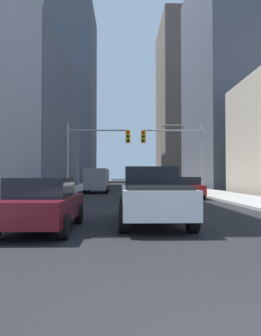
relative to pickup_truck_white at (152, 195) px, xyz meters
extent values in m
cube|color=#9E9E99|center=(-6.76, 42.05, -0.86)|extent=(3.66, 160.00, 0.15)
cube|color=#9E9E99|center=(6.92, 42.05, -0.86)|extent=(3.66, 160.00, 0.15)
cube|color=white|center=(0.00, -0.14, -0.13)|extent=(2.03, 5.41, 0.80)
cube|color=black|center=(0.00, 0.84, 0.62)|extent=(1.81, 1.81, 0.70)
cube|color=black|center=(0.00, -1.49, 0.32)|extent=(1.77, 2.38, 0.10)
cylinder|color=black|center=(-0.96, 1.59, -0.53)|extent=(0.28, 0.80, 0.80)
cylinder|color=black|center=(0.96, 1.59, -0.53)|extent=(0.28, 0.80, 0.80)
cylinder|color=black|center=(-0.96, -1.86, -0.53)|extent=(0.28, 0.80, 0.80)
cylinder|color=black|center=(0.96, -1.86, -0.53)|extent=(0.28, 0.80, 0.80)
cube|color=slate|center=(-3.39, 19.63, 0.38)|extent=(2.05, 5.22, 1.90)
cube|color=black|center=(-3.39, 22.24, 0.79)|extent=(1.76, 0.04, 0.60)
cylinder|color=black|center=(-4.35, 21.30, -0.57)|extent=(0.24, 0.72, 0.72)
cylinder|color=black|center=(-2.43, 21.30, -0.57)|extent=(0.24, 0.72, 0.72)
cylinder|color=black|center=(-4.35, 17.97, -0.57)|extent=(0.24, 0.72, 0.72)
cylinder|color=black|center=(-2.43, 17.97, -0.57)|extent=(0.24, 0.72, 0.72)
cube|color=maroon|center=(-3.30, -1.45, -0.29)|extent=(1.82, 4.21, 0.65)
cube|color=black|center=(-3.30, -1.60, 0.31)|extent=(1.59, 1.91, 0.55)
cylinder|color=black|center=(-4.17, -0.11, -0.61)|extent=(0.22, 0.64, 0.64)
cylinder|color=black|center=(-2.44, -0.11, -0.61)|extent=(0.22, 0.64, 0.64)
cylinder|color=black|center=(-2.44, -2.80, -0.61)|extent=(0.22, 0.64, 0.64)
cube|color=maroon|center=(3.53, 11.80, -0.29)|extent=(1.82, 4.21, 0.65)
cube|color=black|center=(3.53, 11.65, 0.31)|extent=(1.59, 1.91, 0.55)
cylinder|color=black|center=(2.67, 13.14, -0.61)|extent=(0.22, 0.64, 0.64)
cylinder|color=black|center=(4.39, 13.14, -0.61)|extent=(0.22, 0.64, 0.64)
cylinder|color=black|center=(2.67, 10.46, -0.61)|extent=(0.22, 0.64, 0.64)
cylinder|color=black|center=(4.39, 10.46, -0.61)|extent=(0.22, 0.64, 0.64)
cube|color=black|center=(3.57, 21.26, -0.29)|extent=(1.86, 4.22, 0.65)
cube|color=black|center=(3.57, 21.11, 0.31)|extent=(1.61, 1.92, 0.55)
cylinder|color=black|center=(2.70, 22.61, -0.61)|extent=(0.22, 0.64, 0.64)
cylinder|color=black|center=(4.43, 22.61, -0.61)|extent=(0.22, 0.64, 0.64)
cylinder|color=black|center=(2.70, 19.92, -0.61)|extent=(0.22, 0.64, 0.64)
cylinder|color=black|center=(4.43, 19.92, -0.61)|extent=(0.22, 0.64, 0.64)
cylinder|color=gray|center=(-5.53, 15.88, 2.07)|extent=(0.18, 0.18, 6.00)
cylinder|color=gray|center=(-3.03, 15.88, 4.47)|extent=(5.00, 0.12, 0.12)
cube|color=gold|center=(-0.53, 15.88, 3.94)|extent=(0.38, 0.30, 1.05)
sphere|color=red|center=(-0.53, 15.71, 4.28)|extent=(0.24, 0.24, 0.24)
sphere|color=black|center=(-0.53, 15.71, 3.94)|extent=(0.24, 0.24, 0.24)
sphere|color=black|center=(-0.53, 15.71, 3.60)|extent=(0.24, 0.24, 0.24)
cylinder|color=gray|center=(5.69, 15.88, 2.07)|extent=(0.18, 0.18, 6.00)
cylinder|color=gray|center=(3.22, 15.88, 4.47)|extent=(4.94, 0.12, 0.12)
cube|color=gold|center=(0.75, 15.88, 3.94)|extent=(0.38, 0.30, 1.05)
sphere|color=red|center=(0.75, 15.71, 4.28)|extent=(0.24, 0.24, 0.24)
sphere|color=black|center=(0.75, 15.71, 3.94)|extent=(0.24, 0.24, 0.24)
sphere|color=black|center=(0.75, 15.71, 3.60)|extent=(0.24, 0.24, 0.24)
cylinder|color=gray|center=(5.79, 24.83, 2.82)|extent=(0.16, 0.16, 7.50)
cylinder|color=gray|center=(4.72, 24.83, 6.37)|extent=(2.15, 0.10, 0.10)
ellipsoid|color=#4C4C51|center=(3.64, 24.83, 6.27)|extent=(0.56, 0.32, 0.20)
cube|color=#4C515B|center=(-20.46, 78.27, 22.92)|extent=(23.12, 18.22, 47.70)
cube|color=#66564C|center=(22.45, 84.20, 22.71)|extent=(24.42, 23.64, 47.29)
camera|label=1|loc=(-1.00, -10.79, 0.63)|focal=34.30mm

